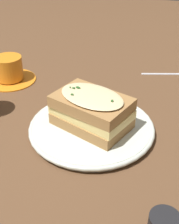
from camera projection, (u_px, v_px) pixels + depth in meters
ground_plane at (90, 135)px, 0.64m from camera, size 2.40×2.40×0.00m
dinner_plate at (90, 127)px, 0.65m from camera, size 0.26×0.26×0.02m
sandwich at (90, 110)px, 0.63m from camera, size 0.18×0.14×0.08m
teacup_with_saucer at (9, 70)px, 0.83m from camera, size 0.14×0.14×0.07m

